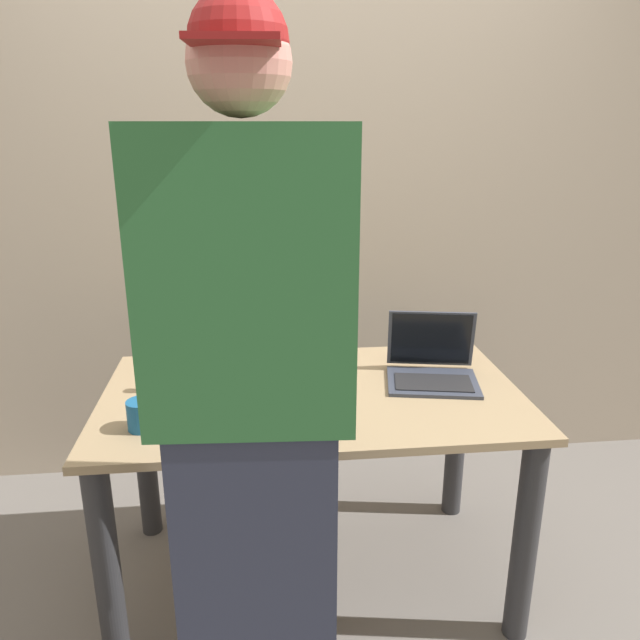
# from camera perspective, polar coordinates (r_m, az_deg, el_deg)

# --- Properties ---
(ground_plane) EXTENTS (8.00, 8.00, 0.00)m
(ground_plane) POSITION_cam_1_polar(r_m,az_deg,el_deg) (2.44, -0.64, -22.84)
(ground_plane) COLOR slate
(ground_plane) RESTS_ON ground
(desk) EXTENTS (1.38, 0.79, 0.74)m
(desk) POSITION_cam_1_polar(r_m,az_deg,el_deg) (2.10, -0.70, -10.63)
(desk) COLOR #9E8460
(desk) RESTS_ON ground
(laptop) EXTENTS (0.35, 0.33, 0.22)m
(laptop) POSITION_cam_1_polar(r_m,az_deg,el_deg) (2.15, 10.46, -4.19)
(laptop) COLOR #383D4C
(laptop) RESTS_ON desk
(beer_bottle_brown) EXTENTS (0.07, 0.07, 0.34)m
(beer_bottle_brown) POSITION_cam_1_polar(r_m,az_deg,el_deg) (2.06, -4.91, -2.63)
(beer_bottle_brown) COLOR #1E5123
(beer_bottle_brown) RESTS_ON desk
(beer_bottle_amber) EXTENTS (0.07, 0.07, 0.32)m
(beer_bottle_amber) POSITION_cam_1_polar(r_m,az_deg,el_deg) (2.00, -9.39, -3.56)
(beer_bottle_amber) COLOR #333333
(beer_bottle_amber) RESTS_ON desk
(beer_bottle_dark) EXTENTS (0.08, 0.08, 0.33)m
(beer_bottle_dark) POSITION_cam_1_polar(r_m,az_deg,el_deg) (2.03, -7.40, -3.01)
(beer_bottle_dark) COLOR brown
(beer_bottle_dark) RESTS_ON desk
(beer_bottle_green) EXTENTS (0.07, 0.07, 0.34)m
(beer_bottle_green) POSITION_cam_1_polar(r_m,az_deg,el_deg) (1.98, -5.23, -3.34)
(beer_bottle_green) COLOR #472B14
(beer_bottle_green) RESTS_ON desk
(person_figure) EXTENTS (0.46, 0.31, 1.84)m
(person_figure) POSITION_cam_1_polar(r_m,az_deg,el_deg) (1.42, -6.30, -10.05)
(person_figure) COLOR #2D3347
(person_figure) RESTS_ON ground
(coffee_mug) EXTENTS (0.12, 0.09, 0.09)m
(coffee_mug) POSITION_cam_1_polar(r_m,az_deg,el_deg) (1.85, -16.26, -8.53)
(coffee_mug) COLOR #19598C
(coffee_mug) RESTS_ON desk
(back_wall) EXTENTS (6.00, 0.10, 2.60)m
(back_wall) POSITION_cam_1_polar(r_m,az_deg,el_deg) (2.73, -2.57, 11.83)
(back_wall) COLOR tan
(back_wall) RESTS_ON ground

